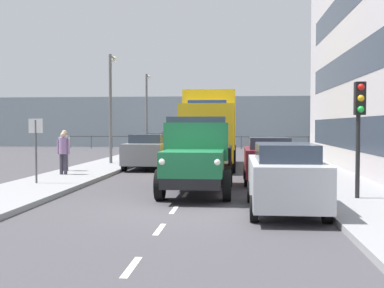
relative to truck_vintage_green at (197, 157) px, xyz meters
The scene contains 19 objects.
ground_plane 8.72m from the truck_vintage_green, 87.65° to the right, with size 80.00×80.00×0.00m, color #423F44.
sidewalk_left 9.92m from the truck_vintage_green, 118.91° to the right, with size 2.77×41.59×0.15m, color gray.
sidewalk_right 10.28m from the truck_vintage_green, 57.61° to the right, with size 2.77×41.59×0.15m, color gray.
road_centreline_markings 6.80m from the truck_vintage_green, 86.97° to the right, with size 0.12×35.89×0.01m.
sea_horizon 32.45m from the truck_vintage_green, 89.37° to the right, with size 80.00×0.80×5.00m, color #84939E.
seawall_railing 28.83m from the truck_vintage_green, 89.30° to the right, with size 28.08×0.08×1.20m.
truck_vintage_green is the anchor object (origin of this frame).
lorry_cargo_yellow 9.64m from the truck_vintage_green, 89.39° to the right, with size 2.58×8.20×3.87m.
car_silver_kerbside_near 3.77m from the truck_vintage_green, 130.26° to the left, with size 1.78×4.32×1.72m.
car_maroon_kerbside_1 4.06m from the truck_vintage_green, 126.84° to the right, with size 1.85×3.85×1.72m.
car_grey_oppositeside_0 8.93m from the truck_vintage_green, 69.42° to the right, with size 1.96×3.93×1.72m.
car_white_oppositeside_1 13.74m from the truck_vintage_green, 76.79° to the right, with size 1.98×4.15×1.72m.
car_black_oppositeside_2 18.91m from the truck_vintage_green, 80.44° to the right, with size 1.92×4.53×1.72m.
pedestrian_near_railing 7.14m from the truck_vintage_green, 35.00° to the right, with size 0.53×0.34×1.73m.
pedestrian_with_bag 8.51m from the truck_vintage_green, 41.54° to the right, with size 0.53×0.34×1.80m.
traffic_light_near 4.97m from the truck_vintage_green, 162.59° to the left, with size 0.28×0.41×3.20m.
lamp_post_promenade 11.90m from the truck_vintage_green, 61.97° to the right, with size 0.32×1.14×5.79m.
lamp_post_far 22.11m from the truck_vintage_green, 75.20° to the right, with size 0.32×1.14×5.91m.
street_sign 5.87m from the truck_vintage_green, 11.38° to the right, with size 0.50×0.07×2.25m.
Camera 1 is at (-1.60, 12.39, 2.17)m, focal length 44.87 mm.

